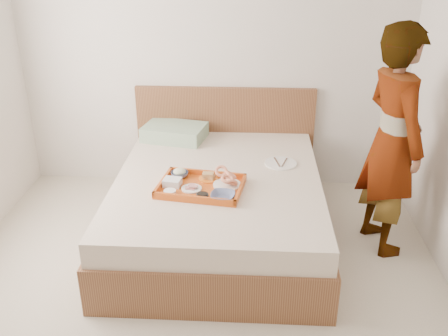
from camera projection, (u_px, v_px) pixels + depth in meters
name	position (u px, v px, depth m)	size (l,w,h in m)	color
ground	(190.00, 321.00, 3.18)	(3.50, 4.00, 0.01)	beige
wall_back	(212.00, 48.00, 4.43)	(3.50, 0.01, 2.60)	silver
bed	(218.00, 207.00, 3.97)	(1.65, 2.00, 0.53)	brown
headboard	(225.00, 137.00, 4.75)	(1.65, 0.06, 0.95)	brown
pillow	(175.00, 132.00, 4.53)	(0.53, 0.36, 0.13)	#9EB89C
tray	(201.00, 186.00, 3.65)	(0.60, 0.44, 0.05)	#D2591A
prawn_plate	(227.00, 185.00, 3.68)	(0.21, 0.21, 0.01)	white
navy_bowl_big	(223.00, 196.00, 3.49)	(0.17, 0.17, 0.04)	navy
sauce_dish	(202.00, 196.00, 3.50)	(0.09, 0.09, 0.03)	black
meat_plate	(192.00, 189.00, 3.62)	(0.15, 0.15, 0.01)	white
bread_plate	(208.00, 179.00, 3.77)	(0.15, 0.15, 0.01)	orange
salad_bowl	(180.00, 174.00, 3.80)	(0.13, 0.13, 0.04)	navy
plastic_tub	(172.00, 182.00, 3.67)	(0.13, 0.10, 0.05)	silver
cheese_round	(170.00, 192.00, 3.55)	(0.09, 0.09, 0.03)	white
dinner_plate	(281.00, 163.00, 4.06)	(0.26, 0.26, 0.01)	white
person	(392.00, 142.00, 3.63)	(0.62, 0.41, 1.71)	silver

